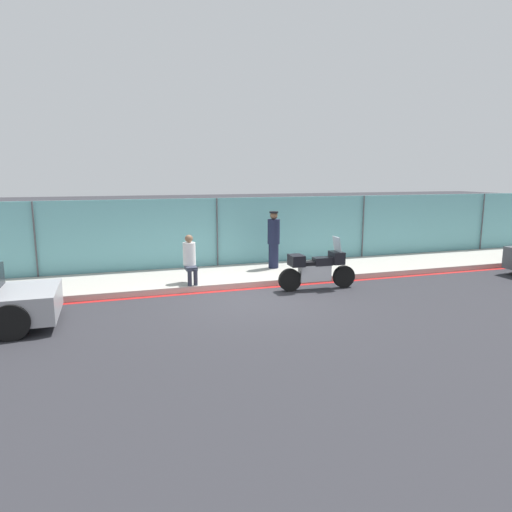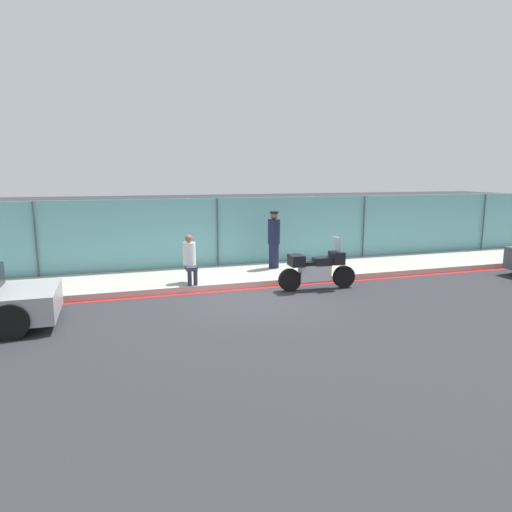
# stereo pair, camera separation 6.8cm
# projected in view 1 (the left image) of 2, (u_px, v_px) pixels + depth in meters

# --- Properties ---
(ground_plane) EXTENTS (120.00, 120.00, 0.00)m
(ground_plane) POSITION_uv_depth(u_px,v_px,m) (252.00, 300.00, 11.59)
(ground_plane) COLOR #2D2D33
(sidewalk) EXTENTS (40.40, 2.62, 0.17)m
(sidewalk) POSITION_uv_depth(u_px,v_px,m) (228.00, 276.00, 13.92)
(sidewalk) COLOR #ADA89E
(sidewalk) RESTS_ON ground_plane
(curb_paint_stripe) EXTENTS (40.40, 0.18, 0.01)m
(curb_paint_stripe) POSITION_uv_depth(u_px,v_px,m) (240.00, 290.00, 12.62)
(curb_paint_stripe) COLOR red
(curb_paint_stripe) RESTS_ON ground_plane
(storefront_fence) EXTENTS (38.38, 0.17, 2.39)m
(storefront_fence) POSITION_uv_depth(u_px,v_px,m) (217.00, 234.00, 15.03)
(storefront_fence) COLOR #6BB2B7
(storefront_fence) RESTS_ON ground_plane
(motorcycle) EXTENTS (2.24, 0.56, 1.46)m
(motorcycle) POSITION_uv_depth(u_px,v_px,m) (317.00, 269.00, 12.57)
(motorcycle) COLOR black
(motorcycle) RESTS_ON ground_plane
(officer_standing) EXTENTS (0.39, 0.39, 1.82)m
(officer_standing) POSITION_uv_depth(u_px,v_px,m) (274.00, 239.00, 14.57)
(officer_standing) COLOR #191E38
(officer_standing) RESTS_ON sidewalk
(person_seated_on_curb) EXTENTS (0.35, 0.68, 1.34)m
(person_seated_on_curb) POSITION_uv_depth(u_px,v_px,m) (190.00, 256.00, 12.60)
(person_seated_on_curb) COLOR #2D3342
(person_seated_on_curb) RESTS_ON sidewalk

